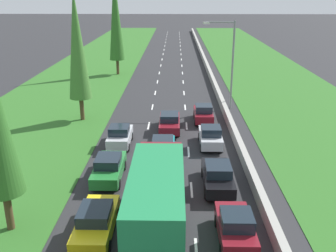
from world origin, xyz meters
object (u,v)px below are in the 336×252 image
yellow_sedan_left_lane (96,221)px  maroon_sedan_centre_lane (170,122)px  green_box_truck_centre_lane (157,203)px  teal_hatchback_centre_lane (163,148)px  maroon_hatchback_right_lane_fifth (203,113)px  maroon_hatchback_right_lane (236,227)px  silver_hatchback_right_lane (210,136)px  silver_hatchback_left_lane (120,136)px  black_sedan_right_lane (218,176)px  poplar_tree_second (77,45)px  street_light_mast (229,59)px  green_sedan_left_lane (109,168)px  poplar_tree_third (115,16)px

yellow_sedan_left_lane → maroon_sedan_centre_lane: same height
yellow_sedan_left_lane → green_box_truck_centre_lane: 3.45m
teal_hatchback_centre_lane → maroon_hatchback_right_lane_fifth: 9.20m
maroon_hatchback_right_lane → maroon_hatchback_right_lane_fifth: same height
silver_hatchback_right_lane → maroon_hatchback_right_lane_fifth: same height
silver_hatchback_left_lane → maroon_hatchback_right_lane_fifth: 9.28m
black_sedan_right_lane → poplar_tree_second: bearing=131.2°
yellow_sedan_left_lane → maroon_hatchback_right_lane: maroon_hatchback_right_lane is taller
teal_hatchback_centre_lane → silver_hatchback_right_lane: 4.43m
teal_hatchback_centre_lane → street_light_mast: 15.12m
poplar_tree_second → silver_hatchback_right_lane: bearing=-28.7°
green_sedan_left_lane → green_box_truck_centre_lane: 7.69m
silver_hatchback_right_lane → poplar_tree_second: (-11.72, 6.42, 6.28)m
teal_hatchback_centre_lane → yellow_sedan_left_lane: bearing=-107.9°
green_sedan_left_lane → silver_hatchback_left_lane: (-0.08, 5.80, 0.02)m
maroon_sedan_centre_lane → black_sedan_right_lane: bearing=-72.9°
street_light_mast → poplar_tree_third: bearing=129.3°
silver_hatchback_left_lane → silver_hatchback_right_lane: same height
maroon_hatchback_right_lane → poplar_tree_third: (-11.52, 40.04, 7.55)m
maroon_hatchback_right_lane → silver_hatchback_left_lane: (-7.40, 12.39, 0.00)m
maroon_hatchback_right_lane → maroon_hatchback_right_lane_fifth: 18.42m
silver_hatchback_left_lane → poplar_tree_second: poplar_tree_second is taller
green_box_truck_centre_lane → maroon_hatchback_right_lane_fifth: size_ratio=2.41×
yellow_sedan_left_lane → maroon_sedan_centre_lane: size_ratio=1.00×
green_sedan_left_lane → maroon_hatchback_right_lane: bearing=-42.0°
teal_hatchback_centre_lane → maroon_sedan_centre_lane: teal_hatchback_centre_lane is taller
green_sedan_left_lane → green_box_truck_centre_lane: bearing=-62.4°
maroon_hatchback_right_lane_fifth → silver_hatchback_left_lane: bearing=-139.5°
maroon_hatchback_right_lane_fifth → poplar_tree_third: size_ratio=0.27×
maroon_hatchback_right_lane → maroon_sedan_centre_lane: size_ratio=0.87×
yellow_sedan_left_lane → green_box_truck_centre_lane: green_box_truck_centre_lane is taller
green_sedan_left_lane → poplar_tree_second: (-4.58, 12.20, 6.30)m
silver_hatchback_left_lane → silver_hatchback_right_lane: 7.22m
silver_hatchback_right_lane → maroon_hatchback_right_lane_fifth: size_ratio=1.00×
black_sedan_right_lane → street_light_mast: 18.13m
maroon_sedan_centre_lane → poplar_tree_third: bearing=108.4°
silver_hatchback_left_lane → silver_hatchback_right_lane: (7.22, -0.02, 0.00)m
maroon_hatchback_right_lane → black_sedan_right_lane: 5.56m
green_sedan_left_lane → poplar_tree_second: poplar_tree_second is taller
street_light_mast → green_sedan_left_lane: bearing=-121.0°
yellow_sedan_left_lane → poplar_tree_third: 40.63m
teal_hatchback_centre_lane → maroon_hatchback_right_lane: bearing=-68.7°
maroon_hatchback_right_lane_fifth → green_sedan_left_lane: bearing=-120.6°
green_sedan_left_lane → maroon_sedan_centre_lane: 10.05m
street_light_mast → silver_hatchback_left_lane: bearing=-133.2°
maroon_hatchback_right_lane_fifth → poplar_tree_third: bearing=117.4°
silver_hatchback_left_lane → maroon_hatchback_right_lane_fifth: (7.06, 6.03, 0.00)m
green_sedan_left_lane → maroon_sedan_centre_lane: size_ratio=1.00×
silver_hatchback_right_lane → maroon_hatchback_right_lane_fifth: bearing=91.5°
yellow_sedan_left_lane → silver_hatchback_left_lane: silver_hatchback_left_lane is taller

